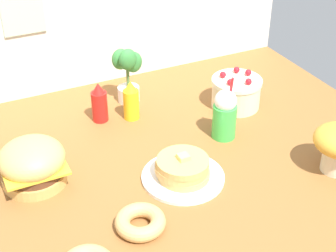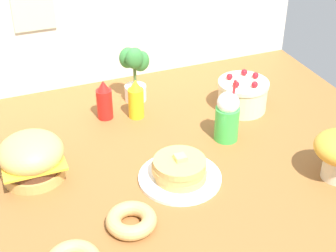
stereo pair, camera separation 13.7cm
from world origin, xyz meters
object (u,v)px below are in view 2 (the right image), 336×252
at_px(pancake_stack, 180,171).
at_px(layer_cake, 243,95).
at_px(cream_soda_cup, 227,116).
at_px(burger, 32,157).
at_px(donut_chocolate, 131,220).
at_px(potted_plant, 135,71).
at_px(ketchup_bottle, 104,101).
at_px(mustard_bottle, 136,100).

distance_m(pancake_stack, layer_cake, 0.68).
relative_size(pancake_stack, cream_soda_cup, 1.13).
relative_size(burger, pancake_stack, 0.78).
distance_m(layer_cake, donut_chocolate, 1.02).
bearing_deg(potted_plant, donut_chocolate, -109.44).
bearing_deg(ketchup_bottle, pancake_stack, -75.36).
bearing_deg(pancake_stack, donut_chocolate, -145.11).
xyz_separation_m(ketchup_bottle, cream_soda_cup, (0.48, -0.40, 0.03)).
xyz_separation_m(layer_cake, cream_soda_cup, (-0.21, -0.22, 0.04)).
height_order(ketchup_bottle, potted_plant, potted_plant).
height_order(ketchup_bottle, mustard_bottle, same).
bearing_deg(burger, ketchup_bottle, 40.13).
bearing_deg(donut_chocolate, pancake_stack, 34.89).
bearing_deg(potted_plant, burger, -142.94).
xyz_separation_m(mustard_bottle, potted_plant, (0.05, 0.17, 0.07)).
xyz_separation_m(ketchup_bottle, potted_plant, (0.20, 0.12, 0.07)).
bearing_deg(cream_soda_cup, mustard_bottle, 133.83).
relative_size(burger, mustard_bottle, 1.33).
bearing_deg(mustard_bottle, donut_chocolate, -109.88).
distance_m(pancake_stack, ketchup_bottle, 0.63).
bearing_deg(donut_chocolate, potted_plant, 70.56).
bearing_deg(mustard_bottle, potted_plant, 72.59).
relative_size(layer_cake, ketchup_bottle, 1.25).
bearing_deg(ketchup_bottle, potted_plant, 29.95).
distance_m(mustard_bottle, cream_soda_cup, 0.48).
height_order(layer_cake, cream_soda_cup, cream_soda_cup).
relative_size(burger, layer_cake, 1.06).
bearing_deg(cream_soda_cup, pancake_stack, -147.46).
height_order(mustard_bottle, potted_plant, potted_plant).
distance_m(burger, mustard_bottle, 0.64).
relative_size(layer_cake, potted_plant, 0.82).
height_order(burger, layer_cake, burger).
distance_m(layer_cake, potted_plant, 0.57).
bearing_deg(mustard_bottle, pancake_stack, -89.21).
bearing_deg(burger, donut_chocolate, -56.99).
bearing_deg(potted_plant, pancake_stack, -93.50).
relative_size(pancake_stack, donut_chocolate, 1.83).
bearing_deg(burger, pancake_stack, -24.12).
relative_size(ketchup_bottle, donut_chocolate, 1.08).
relative_size(layer_cake, donut_chocolate, 1.34).
distance_m(burger, pancake_stack, 0.63).
bearing_deg(ketchup_bottle, mustard_bottle, -17.98).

